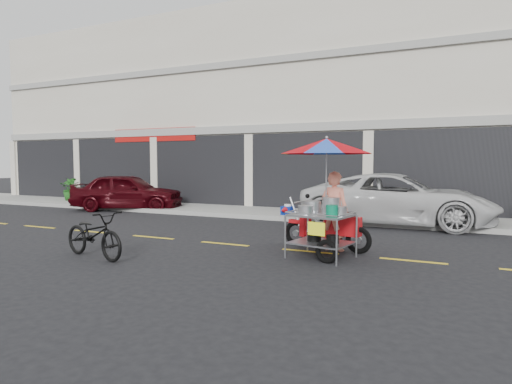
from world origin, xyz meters
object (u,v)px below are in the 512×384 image
at_px(white_pickup, 397,199).
at_px(near_bicycle, 94,234).
at_px(maroon_sedan, 128,192).
at_px(food_vendor_rig, 328,181).

distance_m(white_pickup, near_bicycle, 8.46).
height_order(white_pickup, near_bicycle, white_pickup).
bearing_deg(white_pickup, maroon_sedan, 91.29).
bearing_deg(maroon_sedan, white_pickup, -109.37).
height_order(white_pickup, food_vendor_rig, food_vendor_rig).
height_order(maroon_sedan, white_pickup, white_pickup).
xyz_separation_m(maroon_sedan, white_pickup, (9.82, 0.29, 0.05)).
distance_m(maroon_sedan, near_bicycle, 8.40).
distance_m(maroon_sedan, food_vendor_rig, 10.16).
bearing_deg(near_bicycle, white_pickup, -22.11).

